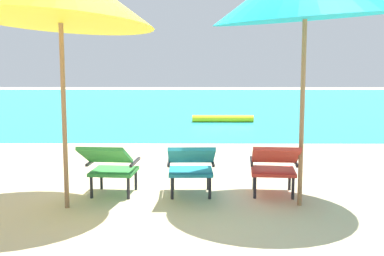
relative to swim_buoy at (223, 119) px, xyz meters
name	(u,v)px	position (x,y,z in m)	size (l,w,h in m)	color
ground_plane	(194,140)	(-0.75, -2.91, -0.10)	(40.00, 40.00, 0.00)	#CCB78E
ocean_band	(195,104)	(-0.75, 5.64, -0.09)	(40.00, 18.00, 0.01)	#28B2B7
swim_buoy	(223,119)	(0.00, 0.00, 0.00)	(0.18, 0.18, 1.60)	yellow
lounge_chair_left	(110,164)	(-1.70, -7.23, 0.31)	(0.61, 0.92, 0.68)	#338E3D
lounge_chair_center	(191,164)	(-0.76, -7.23, 0.31)	(0.56, 0.89, 0.68)	teal
lounge_chair_right	(274,164)	(0.21, -7.21, 0.31)	(0.61, 0.92, 0.68)	red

